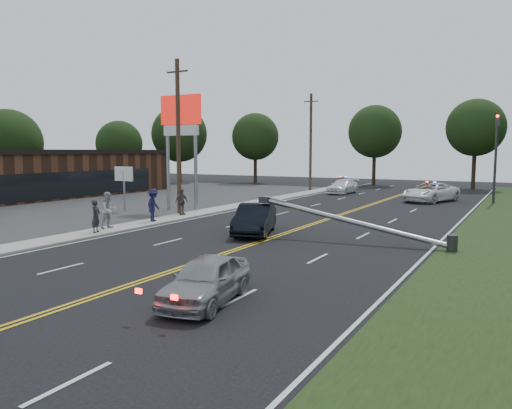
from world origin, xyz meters
The scene contains 25 objects.
ground centered at (0.00, 0.00, 0.00)m, with size 120.00×120.00×0.00m, color black.
parking_lot centered at (-20.00, 10.00, 0.01)m, with size 25.00×60.00×0.01m, color #2D2D2D.
sidewalk centered at (-8.40, 10.00, 0.06)m, with size 1.80×70.00×0.12m, color #9D988E.
centerline_yellow centered at (0.00, 10.00, 0.01)m, with size 0.36×80.00×0.00m, color gold.
pharmacy_building centered at (-27.99, 14.00, 2.20)m, with size 8.40×30.40×4.30m.
pylon_sign centered at (-10.50, 14.00, 6.00)m, with size 3.20×0.35×8.00m.
small_sign centered at (-14.00, 12.00, 2.33)m, with size 1.60×0.14×3.10m.
traffic_signal centered at (8.30, 30.00, 4.21)m, with size 0.28×0.41×7.05m.
fallen_streetlight centered at (4.19, 8.00, 0.92)m, with size 9.36×0.44×1.91m.
utility_pole_mid centered at (-9.20, 12.00, 5.08)m, with size 1.60×0.28×10.00m.
utility_pole_far centered at (-9.20, 34.00, 5.08)m, with size 1.60×0.28×10.00m.
tree_2 centered at (-37.27, 19.49, 5.02)m, with size 7.02×7.02×8.54m.
tree_3 centered at (-34.12, 32.36, 5.05)m, with size 5.70×5.70×7.91m.
tree_4 centered at (-30.47, 39.74, 6.38)m, with size 7.39×7.39×10.09m.
tree_5 centered at (-20.93, 43.42, 6.01)m, with size 6.11×6.11×9.08m.
tree_6 centered at (-6.03, 46.44, 6.49)m, with size 6.39×6.39×9.70m.
tree_7 centered at (5.30, 45.51, 6.68)m, with size 6.22×6.22×9.81m.
crashed_sedan centered at (-1.26, 7.85, 0.77)m, with size 1.62×4.65×1.53m, color black.
waiting_sedan centered at (3.12, -2.80, 0.65)m, with size 1.54×3.83×1.31m, color gray.
emergency_a centered at (3.63, 28.99, 0.79)m, with size 2.61×5.66×1.57m, color white.
emergency_b centered at (-5.39, 33.19, 0.69)m, with size 1.93×4.74×1.37m, color white.
bystander_a centered at (-8.09, 3.81, 0.94)m, with size 0.60×0.39×1.65m, color #23232A.
bystander_b centered at (-8.58, 5.16, 1.08)m, with size 0.94×0.73×1.92m, color #A4A4A9.
bystander_c centered at (-8.24, 8.32, 1.07)m, with size 1.22×0.70×1.89m, color #17183B.
bystander_d centered at (-8.61, 11.45, 0.96)m, with size 0.99×0.41×1.69m, color #534442.
Camera 1 is at (10.84, -13.92, 4.20)m, focal length 35.00 mm.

